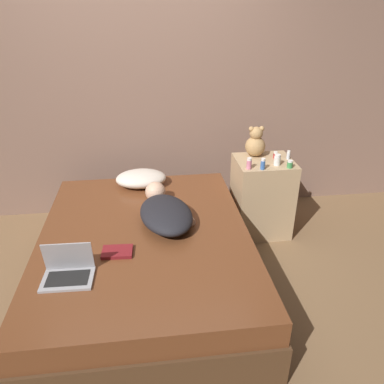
# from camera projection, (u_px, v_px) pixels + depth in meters

# --- Properties ---
(ground_plane) EXTENTS (12.00, 12.00, 0.00)m
(ground_plane) POSITION_uv_depth(u_px,v_px,m) (148.00, 283.00, 2.93)
(ground_plane) COLOR brown
(wall_back) EXTENTS (8.00, 0.06, 2.60)m
(wall_back) POSITION_uv_depth(u_px,v_px,m) (138.00, 83.00, 3.46)
(wall_back) COLOR #846656
(wall_back) RESTS_ON ground_plane
(bed) EXTENTS (1.53, 1.98, 0.47)m
(bed) POSITION_uv_depth(u_px,v_px,m) (147.00, 259.00, 2.83)
(bed) COLOR #4C331E
(bed) RESTS_ON ground_plane
(nightstand) EXTENTS (0.50, 0.45, 0.72)m
(nightstand) POSITION_uv_depth(u_px,v_px,m) (261.00, 196.00, 3.46)
(nightstand) COLOR tan
(nightstand) RESTS_ON ground_plane
(pillow) EXTENTS (0.45, 0.33, 0.14)m
(pillow) POSITION_uv_depth(u_px,v_px,m) (141.00, 178.00, 3.38)
(pillow) COLOR beige
(pillow) RESTS_ON bed
(person_lying) EXTENTS (0.48, 0.77, 0.17)m
(person_lying) POSITION_uv_depth(u_px,v_px,m) (165.00, 211.00, 2.84)
(person_lying) COLOR black
(person_lying) RESTS_ON bed
(laptop) EXTENTS (0.31, 0.22, 0.22)m
(laptop) POSITION_uv_depth(u_px,v_px,m) (68.00, 270.00, 2.25)
(laptop) COLOR #9E9EA3
(laptop) RESTS_ON bed
(teddy_bear) EXTENTS (0.18, 0.18, 0.28)m
(teddy_bear) POSITION_uv_depth(u_px,v_px,m) (255.00, 143.00, 3.35)
(teddy_bear) COLOR tan
(teddy_bear) RESTS_ON nightstand
(bottle_clear) EXTENTS (0.03, 0.03, 0.08)m
(bottle_clear) POSITION_uv_depth(u_px,v_px,m) (288.00, 155.00, 3.31)
(bottle_clear) COLOR silver
(bottle_clear) RESTS_ON nightstand
(bottle_red) EXTENTS (0.04, 0.04, 0.06)m
(bottle_red) POSITION_uv_depth(u_px,v_px,m) (276.00, 155.00, 3.34)
(bottle_red) COLOR #B72D2D
(bottle_red) RESTS_ON nightstand
(bottle_pink) EXTENTS (0.04, 0.04, 0.10)m
(bottle_pink) POSITION_uv_depth(u_px,v_px,m) (249.00, 163.00, 3.12)
(bottle_pink) COLOR pink
(bottle_pink) RESTS_ON nightstand
(bottle_blue) EXTENTS (0.04, 0.04, 0.10)m
(bottle_blue) POSITION_uv_depth(u_px,v_px,m) (263.00, 164.00, 3.11)
(bottle_blue) COLOR #3866B2
(bottle_blue) RESTS_ON nightstand
(bottle_green) EXTENTS (0.05, 0.05, 0.07)m
(bottle_green) POSITION_uv_depth(u_px,v_px,m) (290.00, 164.00, 3.14)
(bottle_green) COLOR #3D8E4C
(bottle_green) RESTS_ON nightstand
(bottle_white) EXTENTS (0.06, 0.06, 0.10)m
(bottle_white) POSITION_uv_depth(u_px,v_px,m) (277.00, 160.00, 3.19)
(bottle_white) COLOR white
(bottle_white) RESTS_ON nightstand
(book) EXTENTS (0.21, 0.15, 0.02)m
(book) POSITION_uv_depth(u_px,v_px,m) (117.00, 252.00, 2.49)
(book) COLOR maroon
(book) RESTS_ON bed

